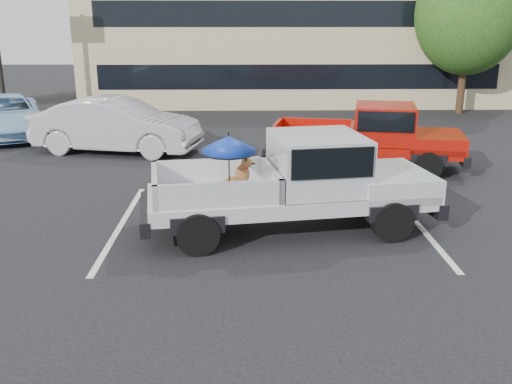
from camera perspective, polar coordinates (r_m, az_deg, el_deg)
ground at (r=9.73m, az=1.91°, el=-7.21°), size 90.00×90.00×0.00m
stripe_left at (r=11.83m, az=-13.33°, el=-3.18°), size 0.12×5.00×0.01m
stripe_right at (r=12.09m, az=15.74°, el=-2.93°), size 0.12×5.00×0.01m
motel_building at (r=29.97m, az=3.67°, el=15.39°), size 20.40×8.40×6.30m
tree_right at (r=26.63m, az=20.53°, el=16.38°), size 4.46×4.46×6.78m
tree_back at (r=33.51m, az=10.41°, el=17.38°), size 4.68×4.68×7.11m
silver_pickup at (r=11.02m, az=4.98°, el=1.47°), size 5.93×2.82×2.06m
red_pickup at (r=15.96m, az=12.08°, el=5.68°), size 5.66×2.93×1.78m
silver_sedan at (r=18.17m, az=-13.79°, el=6.49°), size 5.37×2.86×1.68m
blue_suv at (r=22.06m, az=-23.72°, el=6.99°), size 4.24×5.67×1.43m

